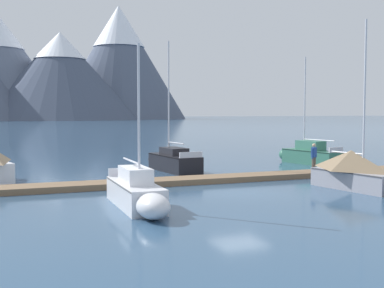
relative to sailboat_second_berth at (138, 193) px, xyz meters
name	(u,v)px	position (x,y,z in m)	size (l,w,h in m)	color
ground_plane	(239,193)	(5.68, 2.06, -0.64)	(700.00, 700.00, 0.00)	#2D4C6B
mountain_east_summit	(60,75)	(29.75, 232.30, 20.78)	(76.14, 76.14, 41.96)	#424C60
mountain_rear_spur	(119,61)	(63.18, 249.97, 30.59)	(71.46, 71.46, 60.53)	#4C566B
dock	(206,179)	(5.68, 6.06, -0.50)	(28.03, 2.23, 0.30)	brown
sailboat_second_berth	(138,193)	(0.00, 0.00, 0.00)	(1.65, 6.18, 6.59)	silver
sailboat_mid_dock_port	(172,161)	(5.85, 12.00, 0.02)	(2.10, 6.03, 8.58)	black
sailboat_mid_dock_starboard	(358,171)	(11.64, 0.69, 0.28)	(2.51, 5.62, 8.41)	#93939E
sailboat_far_berth	(308,155)	(16.76, 12.17, 0.05)	(2.12, 6.03, 7.98)	#336B56
person_on_dock	(314,155)	(12.75, 5.88, 0.62)	(0.51, 0.39, 1.69)	brown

